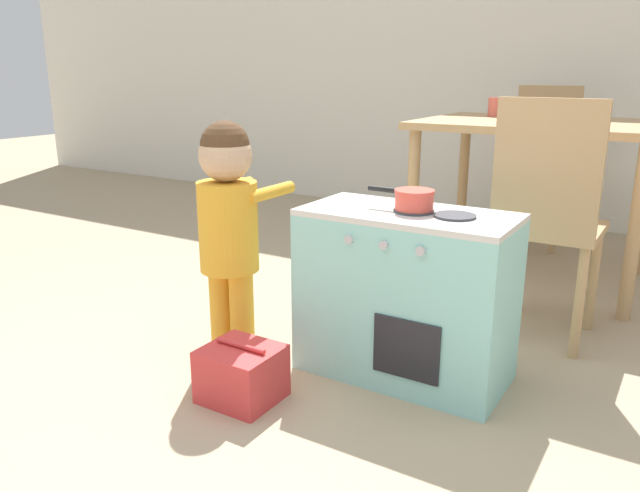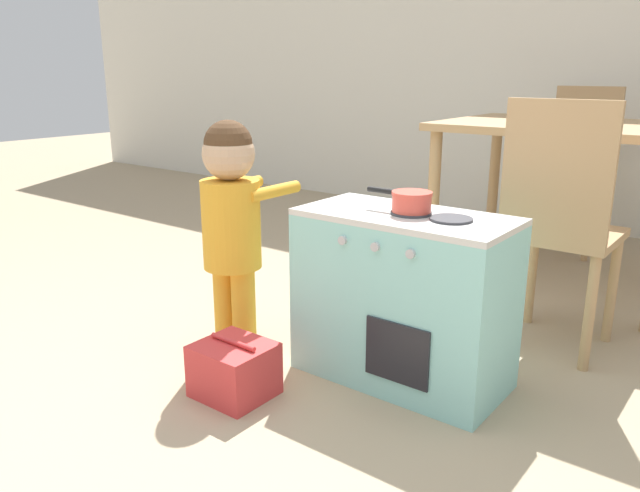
% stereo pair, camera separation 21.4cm
% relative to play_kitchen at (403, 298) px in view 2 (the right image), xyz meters
% --- Properties ---
extents(ground_plane, '(16.00, 16.00, 0.00)m').
position_rel_play_kitchen_xyz_m(ground_plane, '(-0.25, -0.91, -0.29)').
color(ground_plane, tan).
extents(wall_back, '(10.00, 0.06, 2.60)m').
position_rel_play_kitchen_xyz_m(wall_back, '(-0.25, 2.51, 1.01)').
color(wall_back, silver).
rests_on(wall_back, ground_plane).
extents(play_kitchen, '(0.69, 0.36, 0.58)m').
position_rel_play_kitchen_xyz_m(play_kitchen, '(0.00, 0.00, 0.00)').
color(play_kitchen, '#8CD1CC').
rests_on(play_kitchen, ground_plane).
extents(toy_pot, '(0.23, 0.13, 0.06)m').
position_rel_play_kitchen_xyz_m(toy_pot, '(0.01, 0.00, 0.33)').
color(toy_pot, '#E04C3D').
rests_on(toy_pot, play_kitchen).
extents(child_figure, '(0.23, 0.35, 0.85)m').
position_rel_play_kitchen_xyz_m(child_figure, '(-0.59, -0.20, 0.24)').
color(child_figure, gold).
rests_on(child_figure, ground_plane).
extents(toy_basket, '(0.23, 0.21, 0.19)m').
position_rel_play_kitchen_xyz_m(toy_basket, '(-0.36, -0.43, -0.20)').
color(toy_basket, '#D13838').
rests_on(toy_basket, ground_plane).
extents(dining_table, '(1.09, 0.84, 0.78)m').
position_rel_play_kitchen_xyz_m(dining_table, '(0.10, 1.29, 0.39)').
color(dining_table, tan).
rests_on(dining_table, ground_plane).
extents(dining_chair_near, '(0.37, 0.37, 0.92)m').
position_rel_play_kitchen_xyz_m(dining_chair_near, '(0.33, 0.52, 0.20)').
color(dining_chair_near, tan).
rests_on(dining_chair_near, ground_plane).
extents(dining_chair_far, '(0.37, 0.37, 0.92)m').
position_rel_play_kitchen_xyz_m(dining_chair_far, '(-0.04, 2.01, 0.20)').
color(dining_chair_far, tan).
rests_on(dining_chair_far, ground_plane).
extents(cup_on_table, '(0.07, 0.07, 0.10)m').
position_rel_play_kitchen_xyz_m(cup_on_table, '(-0.17, 1.45, 0.54)').
color(cup_on_table, '#D15B4C').
rests_on(cup_on_table, dining_table).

